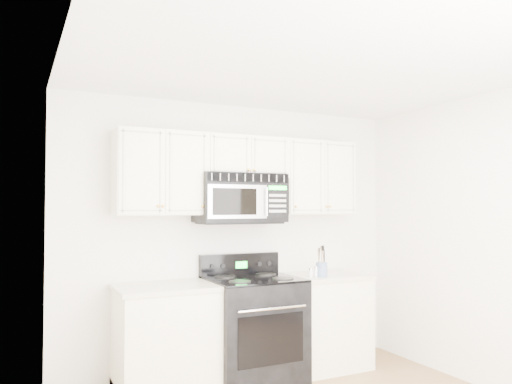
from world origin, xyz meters
TOP-DOWN VIEW (x-y plane):
  - room at (0.00, 0.00)m, footprint 3.51×3.51m
  - base_cabinet_left at (-0.80, 1.44)m, footprint 0.86×0.65m
  - base_cabinet_right at (0.80, 1.44)m, footprint 0.86×0.65m
  - range at (0.02, 1.40)m, footprint 0.82×0.75m
  - upper_cabinets at (-0.00, 1.58)m, footprint 2.44×0.37m
  - microwave at (-0.05, 1.54)m, footprint 0.83×0.47m
  - utensil_crock at (0.70, 1.28)m, footprint 0.11×0.11m
  - shaker_salt at (0.57, 1.28)m, footprint 0.04×0.04m
  - shaker_pepper at (0.64, 1.29)m, footprint 0.04×0.04m

SIDE VIEW (x-z plane):
  - base_cabinet_left at x=-0.80m, z-range -0.03..0.89m
  - base_cabinet_right at x=0.80m, z-range -0.03..0.89m
  - range at x=0.02m, z-range -0.08..1.05m
  - shaker_salt at x=0.57m, z-range 0.92..1.01m
  - shaker_pepper at x=0.64m, z-range 0.92..1.02m
  - utensil_crock at x=0.70m, z-range 0.85..1.14m
  - room at x=0.00m, z-range 0.00..2.60m
  - microwave at x=-0.05m, z-range 1.45..1.91m
  - upper_cabinets at x=0.00m, z-range 1.56..2.31m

